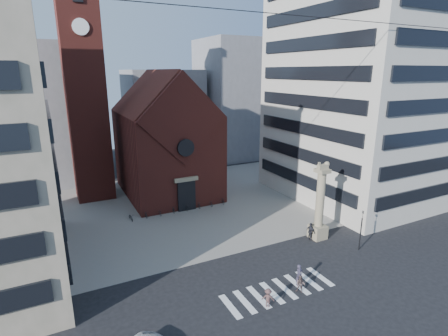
{
  "coord_description": "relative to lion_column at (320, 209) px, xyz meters",
  "views": [
    {
      "loc": [
        -14.96,
        -23.62,
        17.72
      ],
      "look_at": [
        1.0,
        8.0,
        7.88
      ],
      "focal_mm": 28.0,
      "sensor_mm": 36.0,
      "label": 1
    }
  ],
  "objects": [
    {
      "name": "lion_column",
      "position": [
        0.0,
        0.0,
        0.0
      ],
      "size": [
        1.63,
        1.6,
        8.68
      ],
      "color": "gray",
      "rests_on": "ground"
    },
    {
      "name": "bg_block_mid",
      "position": [
        -4.01,
        42.0,
        5.54
      ],
      "size": [
        14.0,
        12.0,
        18.0
      ],
      "primitive_type": "cube",
      "color": "gray",
      "rests_on": "ground"
    },
    {
      "name": "church",
      "position": [
        -10.01,
        22.04,
        4.53
      ],
      "size": [
        12.0,
        16.65,
        18.0
      ],
      "color": "maroon",
      "rests_on": "ground"
    },
    {
      "name": "pedestrian_1",
      "position": [
        -7.98,
        -7.0,
        -2.68
      ],
      "size": [
        0.93,
        0.95,
        1.55
      ],
      "primitive_type": "imported",
      "rotation": [
        0.0,
        0.0,
        -0.87
      ],
      "color": "#504140",
      "rests_on": "ground"
    },
    {
      "name": "scooter_2",
      "position": [
        -13.76,
        13.93,
        -3.01
      ],
      "size": [
        0.66,
        1.57,
        0.8
      ],
      "primitive_type": "imported",
      "rotation": [
        0.0,
        0.0,
        0.08
      ],
      "color": "black",
      "rests_on": "piazza"
    },
    {
      "name": "scooter_3",
      "position": [
        -11.98,
        13.93,
        -2.96
      ],
      "size": [
        0.54,
        1.51,
        0.89
      ],
      "primitive_type": "imported",
      "rotation": [
        0.0,
        0.0,
        0.08
      ],
      "color": "black",
      "rests_on": "piazza"
    },
    {
      "name": "scooter_5",
      "position": [
        -8.42,
        13.93,
        -2.96
      ],
      "size": [
        0.54,
        1.51,
        0.89
      ],
      "primitive_type": "imported",
      "rotation": [
        0.0,
        0.0,
        0.08
      ],
      "color": "black",
      "rests_on": "piazza"
    },
    {
      "name": "scooter_1",
      "position": [
        -15.54,
        13.93,
        -2.96
      ],
      "size": [
        0.54,
        1.51,
        0.89
      ],
      "primitive_type": "imported",
      "rotation": [
        0.0,
        0.0,
        0.08
      ],
      "color": "black",
      "rests_on": "piazza"
    },
    {
      "name": "piazza",
      "position": [
        -10.01,
        16.0,
        -3.43
      ],
      "size": [
        46.0,
        30.0,
        0.05
      ],
      "primitive_type": "cube",
      "color": "gray",
      "rests_on": "ground"
    },
    {
      "name": "scooter_6",
      "position": [
        -6.64,
        13.93,
        -3.01
      ],
      "size": [
        0.66,
        1.57,
        0.8
      ],
      "primitive_type": "imported",
      "rotation": [
        0.0,
        0.0,
        0.08
      ],
      "color": "black",
      "rests_on": "piazza"
    },
    {
      "name": "ground",
      "position": [
        -10.01,
        -3.0,
        -3.46
      ],
      "size": [
        120.0,
        120.0,
        0.0
      ],
      "primitive_type": "plane",
      "color": "black",
      "rests_on": "ground"
    },
    {
      "name": "scooter_4",
      "position": [
        -10.2,
        13.93,
        -3.01
      ],
      "size": [
        0.66,
        1.57,
        0.8
      ],
      "primitive_type": "imported",
      "rotation": [
        0.0,
        0.0,
        0.08
      ],
      "color": "black",
      "rests_on": "piazza"
    },
    {
      "name": "traffic_light",
      "position": [
        1.99,
        -4.0,
        -1.17
      ],
      "size": [
        0.13,
        0.16,
        4.3
      ],
      "color": "black",
      "rests_on": "ground"
    },
    {
      "name": "zebra_crossing",
      "position": [
        -9.46,
        -6.0,
        -3.45
      ],
      "size": [
        10.2,
        3.2,
        0.01
      ],
      "primitive_type": null,
      "color": "white",
      "rests_on": "ground"
    },
    {
      "name": "scooter_0",
      "position": [
        -17.32,
        13.93,
        -3.01
      ],
      "size": [
        0.66,
        1.57,
        0.8
      ],
      "primitive_type": "imported",
      "rotation": [
        0.0,
        0.0,
        0.08
      ],
      "color": "black",
      "rests_on": "piazza"
    },
    {
      "name": "scooter_7",
      "position": [
        -4.87,
        13.93,
        -2.96
      ],
      "size": [
        0.54,
        1.51,
        0.89
      ],
      "primitive_type": "imported",
      "rotation": [
        0.0,
        0.0,
        0.08
      ],
      "color": "black",
      "rests_on": "piazza"
    },
    {
      "name": "building_right",
      "position": [
        13.99,
        9.0,
        12.54
      ],
      "size": [
        18.0,
        22.0,
        32.0
      ],
      "primitive_type": "cube",
      "color": "#B0AB9F",
      "rests_on": "ground"
    },
    {
      "name": "pedestrian_0",
      "position": [
        -7.41,
        -6.09,
        -2.51
      ],
      "size": [
        0.75,
        0.55,
        1.9
      ],
      "primitive_type": "imported",
      "rotation": [
        0.0,
        0.0,
        0.15
      ],
      "color": "#373246",
      "rests_on": "ground"
    },
    {
      "name": "bg_block_right",
      "position": [
        11.99,
        39.0,
        8.54
      ],
      "size": [
        16.0,
        14.0,
        24.0
      ],
      "primitive_type": "cube",
      "color": "gray",
      "rests_on": "ground"
    },
    {
      "name": "bg_block_left",
      "position": [
        -30.01,
        37.0,
        7.54
      ],
      "size": [
        16.0,
        14.0,
        22.0
      ],
      "primitive_type": "cube",
      "color": "gray",
      "rests_on": "ground"
    },
    {
      "name": "campanile",
      "position": [
        -20.01,
        25.0,
        12.28
      ],
      "size": [
        5.5,
        5.5,
        31.2
      ],
      "color": "maroon",
      "rests_on": "ground"
    },
    {
      "name": "pedestrian_2",
      "position": [
        -1.01,
        0.0,
        -2.48
      ],
      "size": [
        0.6,
        1.19,
        1.95
      ],
      "primitive_type": "imported",
      "rotation": [
        0.0,
        0.0,
        1.68
      ],
      "color": "#24252B",
      "rests_on": "ground"
    },
    {
      "name": "pedestrian_3",
      "position": [
        -11.38,
        -7.3,
        -2.69
      ],
      "size": [
        1.13,
        1.07,
        1.54
      ],
      "primitive_type": "imported",
      "rotation": [
        0.0,
        0.0,
        2.46
      ],
      "color": "#4F3534",
      "rests_on": "ground"
    }
  ]
}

